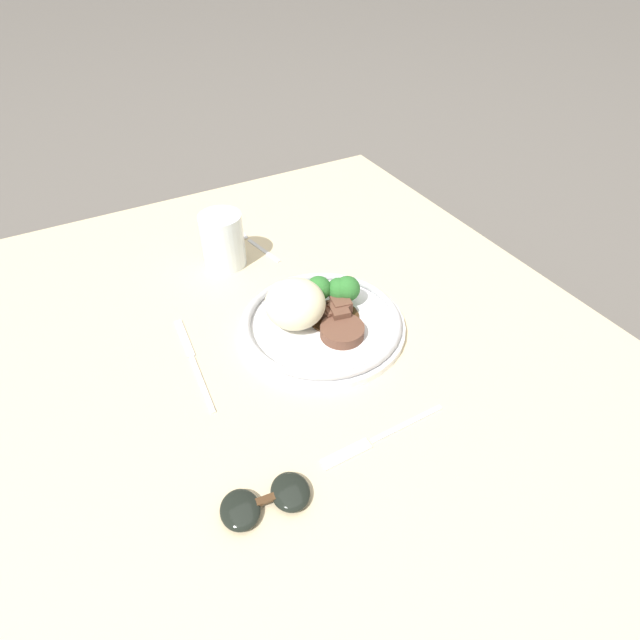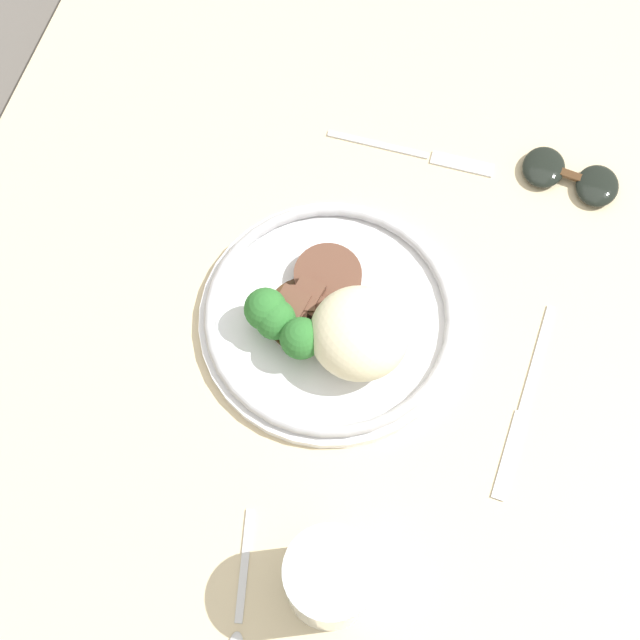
{
  "view_description": "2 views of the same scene",
  "coord_description": "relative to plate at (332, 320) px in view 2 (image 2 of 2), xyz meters",
  "views": [
    {
      "loc": [
        -0.5,
        0.24,
        0.58
      ],
      "look_at": [
        -0.01,
        -0.03,
        0.09
      ],
      "focal_mm": 28.0,
      "sensor_mm": 36.0,
      "label": 1
    },
    {
      "loc": [
        0.35,
        0.04,
        0.87
      ],
      "look_at": [
        0.03,
        -0.06,
        0.09
      ],
      "focal_mm": 50.0,
      "sensor_mm": 36.0,
      "label": 2
    }
  ],
  "objects": [
    {
      "name": "dining_table",
      "position": [
        -0.02,
        0.05,
        -0.05
      ],
      "size": [
        1.11,
        0.94,
        0.04
      ],
      "color": "beige",
      "rests_on": "ground"
    },
    {
      "name": "plate",
      "position": [
        0.0,
        0.0,
        0.0
      ],
      "size": [
        0.26,
        0.26,
        0.09
      ],
      "color": "white",
      "rests_on": "dining_table"
    },
    {
      "name": "knife",
      "position": [
        0.03,
        0.2,
        -0.02
      ],
      "size": [
        0.21,
        0.02,
        0.0
      ],
      "rotation": [
        0.0,
        0.0,
        -0.06
      ],
      "color": "silver",
      "rests_on": "dining_table"
    },
    {
      "name": "juice_glass",
      "position": [
        0.24,
        0.06,
        0.02
      ],
      "size": [
        0.08,
        0.08,
        0.1
      ],
      "color": "#F4AD19",
      "rests_on": "dining_table"
    },
    {
      "name": "ground_plane",
      "position": [
        -0.02,
        0.05,
        -0.07
      ],
      "size": [
        8.0,
        8.0,
        0.0
      ],
      "primitive_type": "plane",
      "color": "#5B5651"
    },
    {
      "name": "spoon",
      "position": [
        0.3,
        -0.0,
        -0.02
      ],
      "size": [
        0.16,
        0.04,
        0.01
      ],
      "rotation": [
        0.0,
        0.0,
        0.2
      ],
      "color": "silver",
      "rests_on": "dining_table"
    },
    {
      "name": "sunglasses",
      "position": [
        -0.24,
        0.2,
        -0.02
      ],
      "size": [
        0.07,
        0.11,
        0.02
      ],
      "rotation": [
        0.0,
        0.0,
        -0.12
      ],
      "color": "black",
      "rests_on": "dining_table"
    },
    {
      "name": "fork",
      "position": [
        -0.23,
        0.04,
        -0.02
      ],
      "size": [
        0.02,
        0.18,
        0.0
      ],
      "rotation": [
        0.0,
        0.0,
        1.58
      ],
      "color": "silver",
      "rests_on": "dining_table"
    }
  ]
}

